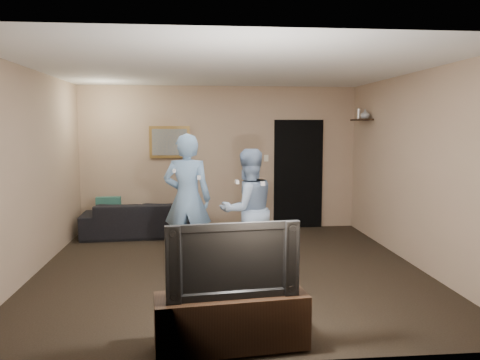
{
  "coord_description": "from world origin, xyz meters",
  "views": [
    {
      "loc": [
        -0.44,
        -6.0,
        1.87
      ],
      "look_at": [
        0.16,
        0.3,
        1.15
      ],
      "focal_mm": 35.0,
      "sensor_mm": 36.0,
      "label": 1
    }
  ],
  "objects": [
    {
      "name": "painting_frame",
      "position": [
        -0.9,
        2.48,
        1.6
      ],
      "size": [
        0.72,
        0.05,
        0.57
      ],
      "primitive_type": "cube",
      "color": "olive",
      "rests_on": "wall_back"
    },
    {
      "name": "doorway",
      "position": [
        1.45,
        2.47,
        1.0
      ],
      "size": [
        0.9,
        0.06,
        2.0
      ],
      "primitive_type": "cube",
      "color": "black",
      "rests_on": "ground"
    },
    {
      "name": "throw_pillow",
      "position": [
        -1.93,
        2.04,
        0.48
      ],
      "size": [
        0.41,
        0.15,
        0.41
      ],
      "primitive_type": "cube",
      "rotation": [
        0.0,
        0.0,
        0.04
      ],
      "color": "#1A5047",
      "rests_on": "sofa"
    },
    {
      "name": "wii_player_left",
      "position": [
        -0.56,
        0.35,
        0.89
      ],
      "size": [
        0.71,
        0.55,
        1.78
      ],
      "color": "#739CC8",
      "rests_on": "ground"
    },
    {
      "name": "painting_canvas",
      "position": [
        -0.9,
        2.45,
        1.6
      ],
      "size": [
        0.62,
        0.01,
        0.47
      ],
      "primitive_type": "cube",
      "color": "slate",
      "rests_on": "painting_frame"
    },
    {
      "name": "shelf_vase",
      "position": [
        2.39,
        1.65,
        2.08
      ],
      "size": [
        0.19,
        0.19,
        0.16
      ],
      "primitive_type": "imported",
      "rotation": [
        0.0,
        0.0,
        0.3
      ],
      "color": "#9E9FA3",
      "rests_on": "wall_shelf"
    },
    {
      "name": "wall_left",
      "position": [
        -2.5,
        0.0,
        1.3
      ],
      "size": [
        0.04,
        5.0,
        2.6
      ],
      "primitive_type": "cube",
      "color": "tan",
      "rests_on": "ground"
    },
    {
      "name": "sofa",
      "position": [
        -1.35,
        2.04,
        0.3
      ],
      "size": [
        2.07,
        0.89,
        0.59
      ],
      "primitive_type": "imported",
      "rotation": [
        0.0,
        0.0,
        3.19
      ],
      "color": "black",
      "rests_on": "ground"
    },
    {
      "name": "tv_console",
      "position": [
        -0.15,
        -2.24,
        0.25
      ],
      "size": [
        1.31,
        0.55,
        0.45
      ],
      "primitive_type": "cube",
      "rotation": [
        0.0,
        0.0,
        0.11
      ],
      "color": "black",
      "rests_on": "ground"
    },
    {
      "name": "ground",
      "position": [
        0.0,
        0.0,
        0.0
      ],
      "size": [
        5.0,
        5.0,
        0.0
      ],
      "primitive_type": "plane",
      "color": "black",
      "rests_on": "ground"
    },
    {
      "name": "wii_player_right",
      "position": [
        0.23,
        -0.04,
        0.8
      ],
      "size": [
        0.94,
        0.83,
        1.59
      ],
      "color": "#88A3C6",
      "rests_on": "ground"
    },
    {
      "name": "television",
      "position": [
        -0.15,
        -2.24,
        0.79
      ],
      "size": [
        1.1,
        0.26,
        0.63
      ],
      "primitive_type": "imported",
      "rotation": [
        0.0,
        0.0,
        0.11
      ],
      "color": "black",
      "rests_on": "tv_console"
    },
    {
      "name": "ceiling",
      "position": [
        0.0,
        0.0,
        2.6
      ],
      "size": [
        5.0,
        5.0,
        0.04
      ],
      "primitive_type": "cube",
      "color": "silver",
      "rests_on": "wall_back"
    },
    {
      "name": "light_switch",
      "position": [
        0.85,
        2.48,
        1.3
      ],
      "size": [
        0.08,
        0.02,
        0.12
      ],
      "primitive_type": "cube",
      "color": "silver",
      "rests_on": "wall_back"
    },
    {
      "name": "wall_right",
      "position": [
        2.5,
        0.0,
        1.3
      ],
      "size": [
        0.04,
        5.0,
        2.6
      ],
      "primitive_type": "cube",
      "color": "tan",
      "rests_on": "ground"
    },
    {
      "name": "shelf_figurine",
      "position": [
        2.39,
        1.95,
        2.09
      ],
      "size": [
        0.06,
        0.06,
        0.18
      ],
      "primitive_type": "cylinder",
      "color": "silver",
      "rests_on": "wall_shelf"
    },
    {
      "name": "wall_back",
      "position": [
        0.0,
        2.5,
        1.3
      ],
      "size": [
        5.0,
        0.04,
        2.6
      ],
      "primitive_type": "cube",
      "color": "tan",
      "rests_on": "ground"
    },
    {
      "name": "wall_shelf",
      "position": [
        2.39,
        1.8,
        1.99
      ],
      "size": [
        0.2,
        0.6,
        0.03
      ],
      "primitive_type": "cube",
      "color": "black",
      "rests_on": "wall_right"
    },
    {
      "name": "wall_front",
      "position": [
        0.0,
        -2.5,
        1.3
      ],
      "size": [
        5.0,
        0.04,
        2.6
      ],
      "primitive_type": "cube",
      "color": "tan",
      "rests_on": "ground"
    }
  ]
}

